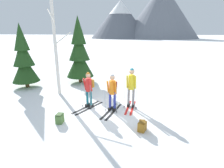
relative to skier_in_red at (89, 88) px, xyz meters
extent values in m
plane|color=white|center=(1.03, -0.15, -0.94)|extent=(400.00, 400.00, 0.00)
cube|color=black|center=(0.04, -0.15, -0.93)|extent=(0.92, 1.60, 0.02)
cube|color=black|center=(-0.15, -0.05, -0.93)|extent=(0.92, 1.60, 0.02)
cube|color=black|center=(0.09, -0.06, -0.86)|extent=(0.22, 0.28, 0.12)
cylinder|color=#1E6B7A|center=(0.09, -0.06, -0.42)|extent=(0.11, 0.11, 0.80)
cube|color=black|center=(-0.10, 0.04, -0.86)|extent=(0.22, 0.28, 0.12)
cylinder|color=#1E6B7A|center=(-0.10, 0.04, -0.42)|extent=(0.11, 0.11, 0.80)
cylinder|color=red|center=(-0.01, -0.01, 0.16)|extent=(0.28, 0.28, 0.60)
sphere|color=tan|center=(-0.01, -0.01, 0.60)|extent=(0.22, 0.22, 0.22)
sphere|color=#B76019|center=(-0.01, -0.01, 0.66)|extent=(0.16, 0.16, 0.16)
cylinder|color=red|center=(0.12, -0.15, 0.17)|extent=(0.16, 0.21, 0.57)
cylinder|color=red|center=(-0.19, 0.02, 0.17)|extent=(0.16, 0.21, 0.57)
cylinder|color=#A5A5AD|center=(0.15, -0.30, -0.34)|extent=(0.02, 0.02, 1.20)
cylinder|color=black|center=(0.15, -0.30, -0.88)|extent=(0.07, 0.07, 0.01)
cylinder|color=#A5A5AD|center=(-0.33, -0.04, -0.34)|extent=(0.02, 0.02, 1.20)
cylinder|color=black|center=(-0.33, -0.04, -0.88)|extent=(0.07, 0.07, 0.01)
cube|color=#99661E|center=(0.08, 0.14, 0.19)|extent=(0.30, 0.26, 0.36)
cube|color=black|center=(1.20, -0.36, -0.93)|extent=(0.54, 1.72, 0.02)
cube|color=black|center=(0.98, -0.30, -0.93)|extent=(0.54, 1.72, 0.02)
cube|color=black|center=(1.22, -0.26, -0.86)|extent=(0.17, 0.28, 0.12)
cylinder|color=#2D389E|center=(1.22, -0.26, -0.42)|extent=(0.11, 0.11, 0.80)
cube|color=black|center=(1.01, -0.20, -0.86)|extent=(0.17, 0.28, 0.12)
cylinder|color=#2D389E|center=(1.01, -0.20, -0.42)|extent=(0.11, 0.11, 0.80)
cylinder|color=orange|center=(1.11, -0.23, 0.16)|extent=(0.28, 0.28, 0.60)
sphere|color=tan|center=(1.11, -0.23, 0.59)|extent=(0.22, 0.22, 0.22)
sphere|color=gray|center=(1.11, -0.23, 0.66)|extent=(0.16, 0.16, 0.16)
cylinder|color=orange|center=(1.27, -0.33, 0.17)|extent=(0.13, 0.21, 0.57)
cylinder|color=orange|center=(0.93, -0.24, 0.17)|extent=(0.13, 0.21, 0.57)
cylinder|color=#A5A5AD|center=(1.33, -0.47, -0.34)|extent=(0.02, 0.02, 1.19)
cylinder|color=black|center=(1.33, -0.47, -0.88)|extent=(0.07, 0.07, 0.01)
cylinder|color=#A5A5AD|center=(0.81, -0.33, -0.34)|extent=(0.02, 0.02, 1.19)
cylinder|color=black|center=(0.81, -0.33, -0.88)|extent=(0.07, 0.07, 0.01)
cube|color=maroon|center=(1.16, -0.07, 0.19)|extent=(0.29, 0.22, 0.36)
cube|color=red|center=(2.01, 0.18, -0.93)|extent=(0.25, 1.59, 0.02)
cube|color=red|center=(1.80, 0.20, -0.93)|extent=(0.25, 1.59, 0.02)
cube|color=black|center=(2.02, 0.28, -0.86)|extent=(0.13, 0.27, 0.12)
cylinder|color=gray|center=(2.02, 0.28, -0.38)|extent=(0.11, 0.11, 0.88)
cube|color=black|center=(1.81, 0.30, -0.86)|extent=(0.13, 0.27, 0.12)
cylinder|color=gray|center=(1.81, 0.30, -0.38)|extent=(0.11, 0.11, 0.88)
cylinder|color=yellow|center=(1.91, 0.29, 0.27)|extent=(0.28, 0.28, 0.66)
sphere|color=tan|center=(1.91, 0.29, 0.76)|extent=(0.24, 0.24, 0.24)
sphere|color=#1E6B7A|center=(1.91, 0.29, 0.83)|extent=(0.18, 0.18, 0.18)
cylinder|color=yellow|center=(2.09, 0.21, 0.29)|extent=(0.10, 0.22, 0.63)
cylinder|color=yellow|center=(1.73, 0.24, 0.29)|extent=(0.10, 0.22, 0.63)
cylinder|color=#A5A5AD|center=(2.17, 0.08, -0.28)|extent=(0.02, 0.02, 1.32)
cylinder|color=black|center=(2.17, 0.08, -0.88)|extent=(0.07, 0.07, 0.01)
cylinder|color=#A5A5AD|center=(1.63, 0.13, -0.28)|extent=(0.02, 0.02, 1.32)
cylinder|color=black|center=(1.63, 0.13, -0.88)|extent=(0.07, 0.07, 0.01)
cylinder|color=#51381E|center=(-4.77, 2.48, -0.56)|extent=(0.24, 0.24, 0.76)
cone|color=#1E4219|center=(-4.77, 2.48, 0.24)|extent=(1.62, 1.62, 1.60)
cone|color=#1E4219|center=(-4.77, 2.48, 1.25)|extent=(1.24, 1.24, 1.60)
cone|color=#1E4219|center=(-4.77, 2.48, 2.18)|extent=(0.89, 0.89, 1.60)
cylinder|color=#51381E|center=(-1.74, 4.06, -0.51)|extent=(0.27, 0.27, 0.85)
cone|color=#1E4219|center=(-1.74, 4.06, 0.39)|extent=(1.83, 1.83, 1.80)
cone|color=#1E4219|center=(-1.74, 4.06, 1.53)|extent=(1.40, 1.40, 1.80)
cone|color=#1E4219|center=(-1.74, 4.06, 2.57)|extent=(1.00, 1.00, 1.80)
cylinder|color=silver|center=(-2.18, 1.56, 1.55)|extent=(0.17, 0.17, 4.97)
cylinder|color=silver|center=(-1.80, 1.75, 2.14)|extent=(0.78, 0.48, 0.68)
cylinder|color=silver|center=(-2.04, 1.10, 3.20)|extent=(0.24, 0.96, 0.56)
cube|color=#4C7238|center=(-0.75, -1.60, -0.77)|extent=(0.25, 0.33, 0.34)
cube|color=#39562A|center=(-0.75, -1.60, -0.58)|extent=(0.22, 0.28, 0.04)
cube|color=#99661E|center=(2.40, -1.74, -0.77)|extent=(0.34, 0.39, 0.34)
cube|color=brown|center=(2.40, -1.74, -0.58)|extent=(0.22, 0.28, 0.04)
cone|color=slate|center=(-7.42, 91.30, 8.70)|extent=(31.64, 31.64, 19.28)
cone|color=white|center=(-7.42, 91.30, 14.74)|extent=(12.42, 12.42, 7.21)
cone|color=slate|center=(13.73, 92.54, 12.46)|extent=(39.30, 39.30, 26.81)
camera|label=1|loc=(2.11, -7.32, 2.46)|focal=27.96mm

